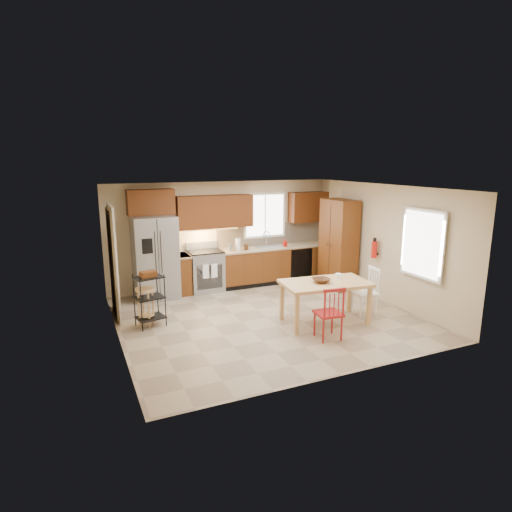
{
  "coord_description": "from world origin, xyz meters",
  "views": [
    {
      "loc": [
        -3.37,
        -7.08,
        3.0
      ],
      "look_at": [
        -0.06,
        0.4,
        1.15
      ],
      "focal_mm": 30.0,
      "sensor_mm": 36.0,
      "label": 1
    }
  ],
  "objects": [
    {
      "name": "doorway",
      "position": [
        -2.67,
        1.3,
        1.05
      ],
      "size": [
        0.04,
        0.95,
        2.1
      ],
      "primitive_type": "cube",
      "color": "#8C7A59",
      "rests_on": "wall_left"
    },
    {
      "name": "soap_bottle",
      "position": [
        1.48,
        2.1,
        1.0
      ],
      "size": [
        0.09,
        0.09,
        0.19
      ],
      "primitive_type": "imported",
      "color": "#B6150C",
      "rests_on": "base_cabinet_run"
    },
    {
      "name": "ceiling",
      "position": [
        0.0,
        0.0,
        2.5
      ],
      "size": [
        5.5,
        5.0,
        0.02
      ],
      "primitive_type": "cube",
      "color": "silver",
      "rests_on": "ground"
    },
    {
      "name": "sink",
      "position": [
        1.1,
        2.2,
        0.86
      ],
      "size": [
        0.62,
        0.46,
        0.16
      ],
      "primitive_type": "cube",
      "color": "gray",
      "rests_on": "base_cabinet_run"
    },
    {
      "name": "table_jar",
      "position": [
        1.23,
        -0.56,
        0.82
      ],
      "size": [
        0.13,
        0.13,
        0.14
      ],
      "primitive_type": "cylinder",
      "rotation": [
        0.0,
        0.0,
        -0.11
      ],
      "color": "white",
      "rests_on": "dining_table"
    },
    {
      "name": "canister_wood",
      "position": [
        0.45,
        2.12,
        0.97
      ],
      "size": [
        0.1,
        0.1,
        0.14
      ],
      "primitive_type": "cylinder",
      "color": "#452412",
      "rests_on": "base_cabinet_run"
    },
    {
      "name": "window_right",
      "position": [
        2.68,
        -1.15,
        1.45
      ],
      "size": [
        0.04,
        1.02,
        1.32
      ],
      "primitive_type": "cube",
      "color": "white",
      "rests_on": "wall_right"
    },
    {
      "name": "utility_cart",
      "position": [
        -2.14,
        0.49,
        0.49
      ],
      "size": [
        0.56,
        0.48,
        0.99
      ],
      "primitive_type": null,
      "rotation": [
        0.0,
        0.0,
        0.21
      ],
      "color": "black",
      "rests_on": "floor"
    },
    {
      "name": "bar_stool",
      "position": [
        -2.2,
        0.53,
        0.36
      ],
      "size": [
        0.44,
        0.44,
        0.72
      ],
      "primitive_type": null,
      "rotation": [
        0.0,
        0.0,
        -0.3
      ],
      "color": "tan",
      "rests_on": "floor"
    },
    {
      "name": "base_cabinet_run",
      "position": [
        1.29,
        2.2,
        0.45
      ],
      "size": [
        2.92,
        0.6,
        0.9
      ],
      "primitive_type": "cube",
      "color": "#633012",
      "rests_on": "floor"
    },
    {
      "name": "upper_right_block",
      "position": [
        2.25,
        2.33,
        1.83
      ],
      "size": [
        1.0,
        0.35,
        0.75
      ],
      "primitive_type": "cube",
      "color": "#52280D",
      "rests_on": "wall_back"
    },
    {
      "name": "dining_table",
      "position": [
        0.88,
        -0.66,
        0.39
      ],
      "size": [
        1.69,
        1.07,
        0.78
      ],
      "primitive_type": null,
      "rotation": [
        0.0,
        0.0,
        -0.11
      ],
      "color": "tan",
      "rests_on": "floor"
    },
    {
      "name": "upper_over_fridge",
      "position": [
        -1.7,
        2.33,
        2.1
      ],
      "size": [
        1.0,
        0.35,
        0.55
      ],
      "primitive_type": "cube",
      "color": "#52280D",
      "rests_on": "wall_back"
    },
    {
      "name": "canister_steel",
      "position": [
        0.05,
        2.15,
        0.99
      ],
      "size": [
        0.11,
        0.11,
        0.18
      ],
      "primitive_type": "cylinder",
      "color": "gray",
      "rests_on": "base_cabinet_run"
    },
    {
      "name": "undercab_glow",
      "position": [
        -0.55,
        2.3,
        1.43
      ],
      "size": [
        1.6,
        0.3,
        0.01
      ],
      "primitive_type": "cube",
      "color": "#FFBF66",
      "rests_on": "wall_back"
    },
    {
      "name": "range_stove",
      "position": [
        -0.55,
        2.19,
        0.46
      ],
      "size": [
        0.76,
        0.63,
        0.92
      ],
      "primitive_type": "cube",
      "color": "gray",
      "rests_on": "floor"
    },
    {
      "name": "window_back",
      "position": [
        1.1,
        2.48,
        1.65
      ],
      "size": [
        1.12,
        0.04,
        1.12
      ],
      "primitive_type": "cube",
      "color": "white",
      "rests_on": "wall_back"
    },
    {
      "name": "refrigerator",
      "position": [
        -1.7,
        2.12,
        0.91
      ],
      "size": [
        0.92,
        0.75,
        1.82
      ],
      "primitive_type": "cube",
      "color": "gray",
      "rests_on": "floor"
    },
    {
      "name": "upper_left_block",
      "position": [
        -0.25,
        2.33,
        1.83
      ],
      "size": [
        1.8,
        0.35,
        0.75
      ],
      "primitive_type": "cube",
      "color": "#52280D",
      "rests_on": "wall_back"
    },
    {
      "name": "chair_white",
      "position": [
        1.83,
        -0.61,
        0.47
      ],
      "size": [
        0.48,
        0.48,
        0.94
      ],
      "primitive_type": null,
      "rotation": [
        0.0,
        0.0,
        1.46
      ],
      "color": "white",
      "rests_on": "floor"
    },
    {
      "name": "wall_back",
      "position": [
        0.0,
        2.5,
        1.25
      ],
      "size": [
        5.5,
        0.02,
        2.5
      ],
      "primitive_type": "cube",
      "color": "#CCB793",
      "rests_on": "ground"
    },
    {
      "name": "pantry",
      "position": [
        2.43,
        1.2,
        1.05
      ],
      "size": [
        0.5,
        0.95,
        2.1
      ],
      "primitive_type": "cube",
      "color": "#633012",
      "rests_on": "floor"
    },
    {
      "name": "paper_towel",
      "position": [
        0.25,
        2.15,
        1.04
      ],
      "size": [
        0.12,
        0.12,
        0.28
      ],
      "primitive_type": "cylinder",
      "color": "white",
      "rests_on": "base_cabinet_run"
    },
    {
      "name": "wall_front",
      "position": [
        0.0,
        -2.5,
        1.25
      ],
      "size": [
        5.5,
        0.02,
        2.5
      ],
      "primitive_type": "cube",
      "color": "#CCB793",
      "rests_on": "ground"
    },
    {
      "name": "chair_red",
      "position": [
        0.53,
        -1.31,
        0.47
      ],
      "size": [
        0.48,
        0.48,
        0.94
      ],
      "primitive_type": null,
      "rotation": [
        0.0,
        0.0,
        -0.11
      ],
      "color": "maroon",
      "rests_on": "floor"
    },
    {
      "name": "dishwasher",
      "position": [
        1.85,
        1.91,
        0.45
      ],
      "size": [
        0.6,
        0.02,
        0.78
      ],
      "primitive_type": "cube",
      "color": "black",
      "rests_on": "floor"
    },
    {
      "name": "wall_left",
      "position": [
        -2.75,
        0.0,
        1.25
      ],
      "size": [
        0.02,
        5.0,
        2.5
      ],
      "primitive_type": "cube",
      "color": "#CCB793",
      "rests_on": "ground"
    },
    {
      "name": "floor",
      "position": [
        0.0,
        0.0,
        0.0
      ],
      "size": [
        5.5,
        5.5,
        0.0
      ],
      "primitive_type": "plane",
      "color": "tan",
      "rests_on": "ground"
    },
    {
      "name": "backsplash",
      "position": [
        1.29,
        2.48,
        1.18
      ],
      "size": [
        2.92,
        0.03,
        0.55
      ],
      "primitive_type": "cube",
      "color": "#C6B295",
      "rests_on": "wall_back"
    },
    {
      "name": "base_cabinet_narrow",
      "position": [
        -1.1,
        2.2,
        0.45
      ],
      "size": [
        0.3,
        0.6,
        0.9
      ],
      "primitive_type": "cube",
      "color": "#633012",
      "rests_on": "floor"
    },
    {
      "name": "wall_right",
      "position": [
        2.75,
        0.0,
        1.25
      ],
      "size": [
        0.02,
        5.0,
        2.5
      ],
      "primitive_type": "cube",
      "color": "#CCB793",
      "rests_on": "ground"
    },
    {
      "name": "table_bowl",
      "position": [
        0.78,
        -0.66,
        0.79
      ],
      "size": [
        0.36,
        0.36,
        0.08
      ],
      "primitive_type": "imported",
      "rotation": [
        0.0,
        0.0,
        -0.11
      ],
      "color": "#452412",
      "rests_on": "dining_table"
    },
    {
      "name": "fire_extinguisher",
      "position": [
        2.63,
        0.15,
        1.1
      ],
      "size": [
        0.12,
        0.12,
        0.36
      ],
      "primitive_type": "cylinder",
      "color": "#B6150C",
      "rests_on": "wall_right"
    }
  ]
}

